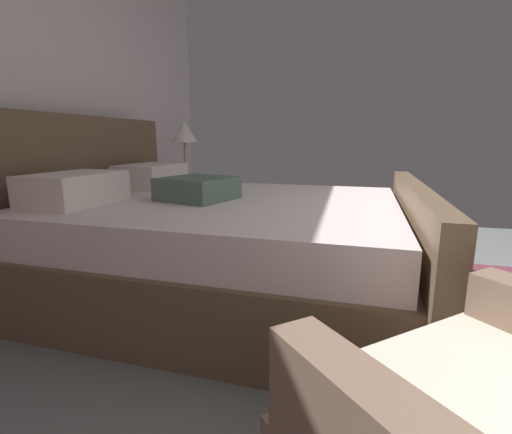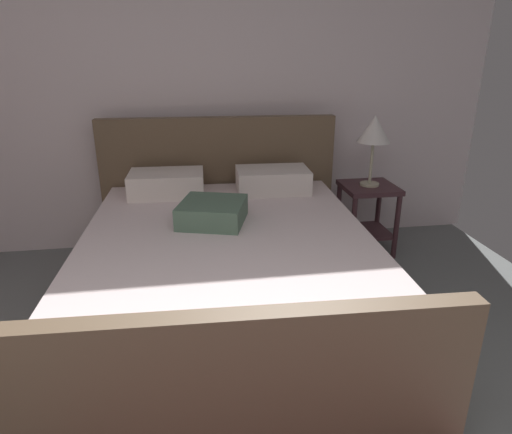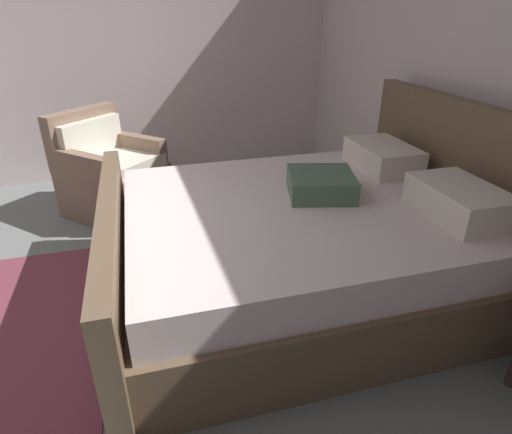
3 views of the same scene
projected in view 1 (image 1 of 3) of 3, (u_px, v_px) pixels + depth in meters
name	position (u px, v px, depth m)	size (l,w,h in m)	color
wall_back	(24.00, 75.00, 2.45)	(5.10, 0.12, 2.83)	silver
bed	(219.00, 240.00, 2.43)	(2.04, 2.42, 1.16)	brown
nightstand_right	(187.00, 197.00, 3.83)	(0.44, 0.44, 0.60)	#42262C
table_lamp_right	(184.00, 133.00, 3.70)	(0.27, 0.27, 0.58)	#B7B293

